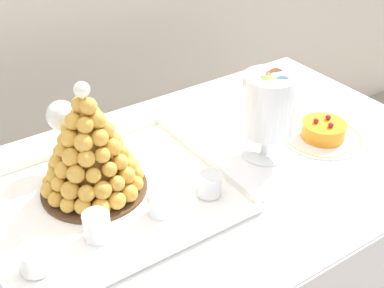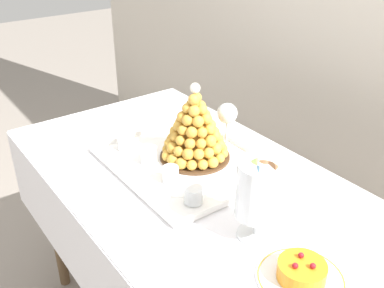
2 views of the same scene
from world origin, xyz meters
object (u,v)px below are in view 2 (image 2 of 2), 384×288
object	(u,v)px
croquembouche	(195,130)
wine_glass	(227,115)
serving_tray	(185,163)
dessert_cup_mid_left	(149,156)
dessert_cup_centre	(171,175)
dessert_cup_left	(126,143)
fruit_tart_plate	(301,274)
macaron_goblet	(261,190)
dessert_cup_mid_right	(193,195)

from	to	relation	value
croquembouche	wine_glass	distance (m)	0.14
serving_tray	dessert_cup_mid_left	size ratio (longest dim) A/B	9.26
serving_tray	dessert_cup_mid_left	xyz separation A→B (m)	(-0.07, -0.10, 0.03)
croquembouche	dessert_cup_centre	xyz separation A→B (m)	(0.08, -0.15, -0.08)
dessert_cup_left	fruit_tart_plate	bearing A→B (deg)	1.95
fruit_tart_plate	serving_tray	bearing A→B (deg)	171.75
dessert_cup_mid_left	macaron_goblet	distance (m)	0.49
serving_tray	dessert_cup_mid_right	distance (m)	0.23
macaron_goblet	croquembouche	bearing A→B (deg)	166.29
dessert_cup_left	serving_tray	bearing A→B (deg)	29.12
wine_glass	fruit_tart_plate	bearing A→B (deg)	-24.51
serving_tray	dessert_cup_mid_right	size ratio (longest dim) A/B	9.65
dessert_cup_mid_left	dessert_cup_centre	xyz separation A→B (m)	(0.14, -0.01, -0.00)
croquembouche	dessert_cup_mid_right	size ratio (longest dim) A/B	4.83
wine_glass	dessert_cup_left	bearing A→B (deg)	-122.49
dessert_cup_mid_right	fruit_tart_plate	bearing A→B (deg)	3.84
dessert_cup_left	dessert_cup_centre	distance (m)	0.27
dessert_cup_centre	wine_glass	size ratio (longest dim) A/B	0.32
serving_tray	croquembouche	distance (m)	0.12
dessert_cup_mid_left	dessert_cup_mid_right	distance (m)	0.27
dessert_cup_left	dessert_cup_mid_left	world-z (taller)	dessert_cup_mid_left
dessert_cup_mid_right	macaron_goblet	world-z (taller)	macaron_goblet
dessert_cup_left	dessert_cup_mid_left	distance (m)	0.13
dessert_cup_left	fruit_tart_plate	world-z (taller)	fruit_tart_plate
dessert_cup_left	macaron_goblet	world-z (taller)	macaron_goblet
macaron_goblet	fruit_tart_plate	world-z (taller)	macaron_goblet
dessert_cup_centre	macaron_goblet	world-z (taller)	macaron_goblet
serving_tray	croquembouche	size ratio (longest dim) A/B	2.00
serving_tray	dessert_cup_left	world-z (taller)	dessert_cup_left
dessert_cup_centre	dessert_cup_mid_right	distance (m)	0.13
croquembouche	dessert_cup_mid_left	world-z (taller)	croquembouche
croquembouche	macaron_goblet	world-z (taller)	croquembouche
dessert_cup_centre	macaron_goblet	bearing A→B (deg)	8.53
croquembouche	dessert_cup_mid_left	xyz separation A→B (m)	(-0.06, -0.14, -0.08)
serving_tray	dessert_cup_mid_left	distance (m)	0.12
wine_glass	dessert_cup_mid_left	bearing A→B (deg)	-101.42
croquembouche	dessert_cup_left	xyz separation A→B (m)	(-0.19, -0.16, -0.08)
serving_tray	dessert_cup_centre	distance (m)	0.13
dessert_cup_mid_right	macaron_goblet	bearing A→B (deg)	14.69
croquembouche	fruit_tart_plate	world-z (taller)	croquembouche
croquembouche	dessert_cup_mid_left	bearing A→B (deg)	-112.84
dessert_cup_centre	macaron_goblet	distance (m)	0.35
dessert_cup_mid_right	macaron_goblet	size ratio (longest dim) A/B	0.24
dessert_cup_left	macaron_goblet	bearing A→B (deg)	5.23
serving_tray	dessert_cup_mid_left	bearing A→B (deg)	-124.49
serving_tray	wine_glass	bearing A→B (deg)	93.19
dessert_cup_left	fruit_tart_plate	distance (m)	0.78
serving_tray	fruit_tart_plate	distance (m)	0.59
dessert_cup_mid_right	wine_glass	distance (m)	0.37
dessert_cup_centre	dessert_cup_mid_right	world-z (taller)	dessert_cup_centre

